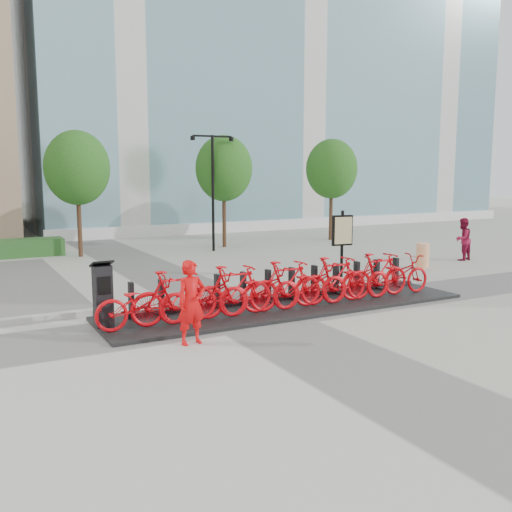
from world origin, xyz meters
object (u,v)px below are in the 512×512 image
bike_0 (143,303)px  pedestrian (463,239)px  construction_barrel (423,255)px  kiosk (103,295)px  worker_red (191,302)px  map_sign (342,233)px

bike_0 → pedestrian: (14.07, 3.94, 0.20)m
pedestrian → construction_barrel: bearing=0.2°
bike_0 → kiosk: bearing=54.9°
worker_red → kiosk: bearing=118.0°
kiosk → bike_0: bearing=-37.0°
pedestrian → worker_red: bearing=9.4°
pedestrian → map_sign: 6.43m
construction_barrel → map_sign: size_ratio=0.41×
bike_0 → construction_barrel: (11.42, 3.37, -0.18)m
bike_0 → kiosk: 0.90m
pedestrian → map_sign: bearing=-5.7°
kiosk → construction_barrel: bearing=11.3°
worker_red → bike_0: bearing=106.2°
bike_0 → worker_red: 1.48m
map_sign → worker_red: bearing=-138.6°
construction_barrel → pedestrian: bearing=12.2°
bike_0 → kiosk: size_ratio=1.41×
bike_0 → construction_barrel: bearing=-73.6°
bike_0 → construction_barrel: bike_0 is taller
worker_red → construction_barrel: size_ratio=1.91×
worker_red → map_sign: 8.49m
map_sign → pedestrian: bearing=15.0°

